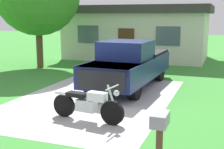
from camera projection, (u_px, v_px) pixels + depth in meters
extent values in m
plane|color=#398A33|center=(95.00, 99.00, 10.90)|extent=(80.00, 80.00, 0.00)
cube|color=#B3B3B3|center=(95.00, 98.00, 10.90)|extent=(5.11, 7.84, 0.01)
cylinder|color=black|center=(112.00, 113.00, 8.22)|extent=(0.67, 0.20, 0.66)
cylinder|color=black|center=(64.00, 105.00, 8.91)|extent=(0.67, 0.20, 0.66)
cube|color=silver|center=(86.00, 106.00, 8.56)|extent=(0.59, 0.33, 0.32)
cube|color=silver|center=(97.00, 97.00, 8.35)|extent=(0.55, 0.32, 0.24)
cube|color=black|center=(77.00, 95.00, 8.64)|extent=(0.63, 0.35, 0.12)
cube|color=silver|center=(64.00, 93.00, 8.84)|extent=(0.50, 0.26, 0.08)
cylinder|color=silver|center=(112.00, 99.00, 8.15)|extent=(0.34, 0.10, 0.77)
cylinder|color=silver|center=(112.00, 87.00, 8.09)|extent=(0.13, 0.70, 0.04)
sphere|color=silver|center=(116.00, 93.00, 8.06)|extent=(0.16, 0.16, 0.16)
cylinder|color=black|center=(135.00, 88.00, 10.70)|extent=(0.34, 0.85, 0.84)
cylinder|color=black|center=(92.00, 84.00, 11.31)|extent=(0.34, 0.85, 0.84)
cylinder|color=black|center=(159.00, 71.00, 13.88)|extent=(0.34, 0.85, 0.84)
cylinder|color=black|center=(125.00, 69.00, 14.49)|extent=(0.34, 0.85, 0.84)
cube|color=#141E51|center=(129.00, 67.00, 12.57)|extent=(2.24, 5.68, 0.80)
cube|color=#141E51|center=(112.00, 67.00, 10.84)|extent=(1.98, 1.98, 0.20)
cube|color=#141E51|center=(126.00, 50.00, 12.07)|extent=(1.88, 1.97, 0.70)
cube|color=#3F4C56|center=(119.00, 55.00, 11.36)|extent=(1.71, 0.23, 0.60)
cube|color=black|center=(141.00, 57.00, 13.93)|extent=(2.00, 2.48, 0.50)
cube|color=black|center=(101.00, 80.00, 10.05)|extent=(1.70, 0.17, 0.64)
cube|color=gray|center=(160.00, 119.00, 5.20)|extent=(0.26, 0.48, 0.22)
cylinder|color=brown|center=(40.00, 45.00, 17.26)|extent=(0.36, 0.36, 2.46)
cube|color=beige|center=(137.00, 36.00, 21.15)|extent=(9.00, 5.00, 3.00)
cube|color=#383333|center=(138.00, 10.00, 20.82)|extent=(9.60, 5.60, 0.50)
cube|color=#4C2D19|center=(126.00, 46.00, 18.89)|extent=(1.00, 0.08, 2.10)
cube|color=#4C5966|center=(88.00, 34.00, 19.62)|extent=(1.40, 0.06, 1.10)
cube|color=#4C5966|center=(168.00, 36.00, 17.93)|extent=(1.40, 0.06, 1.10)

